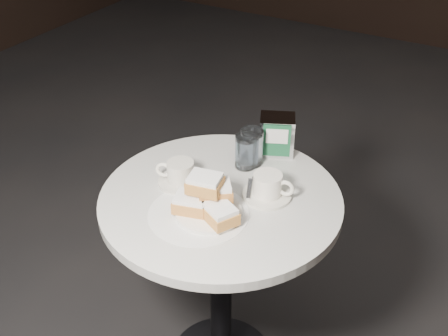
% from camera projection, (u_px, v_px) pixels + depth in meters
% --- Properties ---
extents(cafe_table, '(0.70, 0.70, 0.74)m').
position_uv_depth(cafe_table, '(221.00, 248.00, 1.72)').
color(cafe_table, black).
rests_on(cafe_table, ground).
extents(sugar_spill, '(0.37, 0.37, 0.00)m').
position_uv_depth(sugar_spill, '(198.00, 213.00, 1.54)').
color(sugar_spill, white).
rests_on(sugar_spill, cafe_table).
extents(beignet_plate, '(0.20, 0.19, 0.12)m').
position_uv_depth(beignet_plate, '(208.00, 202.00, 1.51)').
color(beignet_plate, white).
rests_on(beignet_plate, cafe_table).
extents(coffee_cup_left, '(0.18, 0.18, 0.07)m').
position_uv_depth(coffee_cup_left, '(180.00, 174.00, 1.65)').
color(coffee_cup_left, beige).
rests_on(coffee_cup_left, cafe_table).
extents(coffee_cup_right, '(0.16, 0.16, 0.07)m').
position_uv_depth(coffee_cup_right, '(268.00, 187.00, 1.59)').
color(coffee_cup_right, silver).
rests_on(coffee_cup_right, cafe_table).
extents(water_glass_left, '(0.07, 0.07, 0.11)m').
position_uv_depth(water_glass_left, '(246.00, 152.00, 1.71)').
color(water_glass_left, white).
rests_on(water_glass_left, cafe_table).
extents(water_glass_right, '(0.08, 0.08, 0.12)m').
position_uv_depth(water_glass_right, '(251.00, 148.00, 1.72)').
color(water_glass_right, silver).
rests_on(water_glass_right, cafe_table).
extents(napkin_dispenser, '(0.13, 0.12, 0.13)m').
position_uv_depth(napkin_dispenser, '(277.00, 135.00, 1.77)').
color(napkin_dispenser, silver).
rests_on(napkin_dispenser, cafe_table).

